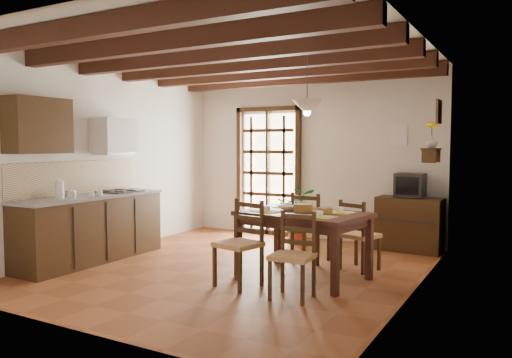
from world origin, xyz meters
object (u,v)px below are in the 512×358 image
Objects in this scene: chair_near_right at (293,272)px; chair_far_left at (310,240)px; dining_table at (303,220)px; potted_plant at (298,208)px; sideboard at (409,224)px; pendant_lamp at (307,106)px; chair_far_right at (359,248)px; kitchen_counter at (91,227)px; chair_near_left at (239,259)px; crt_tv at (410,185)px.

chair_far_left is at bearing 103.42° from chair_near_right.
dining_table is 0.85× the size of potted_plant.
sideboard is at bearing -124.61° from chair_far_left.
pendant_lamp is at bearing 101.60° from chair_near_right.
sideboard is (0.31, 1.49, 0.12)m from chair_far_right.
chair_far_right is at bearing 21.51° from kitchen_counter.
kitchen_counter is 1.40× the size of dining_table.
kitchen_counter is 3.64m from chair_far_right.
chair_near_left is (2.42, -0.04, -0.17)m from kitchen_counter.
chair_near_left reaches higher than dining_table.
chair_near_left is at bearing -110.64° from sideboard.
crt_tv is (0.54, 2.98, 0.72)m from chair_near_right.
sideboard is at bearing -82.66° from chair_far_right.
chair_far_right is (0.96, 1.38, -0.02)m from chair_near_left.
chair_near_left is 1.68m from chair_far_right.
chair_near_left is at bearing -116.02° from dining_table.
chair_far_left is at bearing 109.20° from pendant_lamp.
kitchen_counter is 2.43m from chair_near_left.
chair_far_right is at bearing 173.37° from chair_far_left.
kitchen_counter is 2.98m from dining_table.
chair_near_left is 1.08× the size of chair_far_right.
chair_near_right is at bearing -66.43° from potted_plant.
potted_plant reaches higher than crt_tv.
sideboard is (0.54, 2.99, 0.12)m from chair_near_right.
potted_plant is at bearing 117.45° from pendant_lamp.
pendant_lamp is at bearing 70.22° from chair_near_left.
crt_tv is at bearing 76.17° from chair_near_right.
potted_plant is (1.96, 2.56, 0.10)m from kitchen_counter.
chair_far_left reaches higher than dining_table.
sideboard is (3.69, 2.83, -0.07)m from kitchen_counter.
kitchen_counter is 2.34× the size of chair_far_left.
potted_plant is 2.54m from pendant_lamp.
potted_plant is (-1.42, 1.22, 0.29)m from chair_far_right.
kitchen_counter is 3.22m from potted_plant.
dining_table is at bearing -63.79° from potted_plant.
dining_table is 1.77× the size of chair_near_right.
dining_table is at bearing 109.24° from chair_far_left.
chair_far_right is 1.53m from sideboard.
sideboard is at bearing 37.42° from kitchen_counter.
crt_tv is (1.03, 1.37, 0.70)m from chair_far_left.
chair_far_left reaches higher than chair_far_right.
crt_tv reaches higher than chair_far_right.
chair_far_left is at bearing 10.08° from chair_far_right.
chair_near_right is at bearing -97.10° from sideboard.
chair_far_left is at bearing -125.97° from crt_tv.
potted_plant is at bearing -55.59° from chair_far_left.
chair_far_left is (-0.25, 0.80, -0.40)m from dining_table.
crt_tv is (1.27, 2.86, 0.70)m from chair_near_left.
potted_plant is (-1.73, -0.26, -0.43)m from crt_tv.
chair_near_left is 1.08× the size of chair_near_right.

